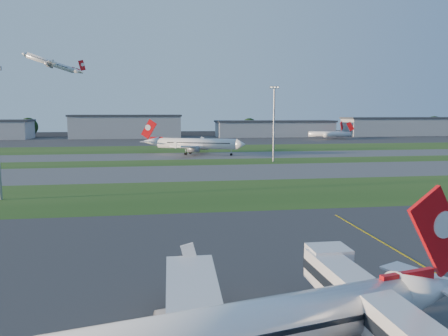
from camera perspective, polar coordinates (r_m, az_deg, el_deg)
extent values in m
plane|color=black|center=(47.98, 23.02, -14.30)|extent=(700.00, 700.00, 0.00)
cube|color=#333335|center=(47.98, 23.02, -14.30)|extent=(300.00, 70.00, 0.01)
cube|color=#234717|center=(94.53, 6.40, -3.17)|extent=(300.00, 34.00, 0.01)
cube|color=#515154|center=(126.29, 2.56, -0.47)|extent=(300.00, 32.00, 0.01)
cube|color=#234717|center=(150.71, 0.75, 0.82)|extent=(300.00, 18.00, 0.01)
cube|color=#515154|center=(172.34, -0.42, 1.64)|extent=(300.00, 26.00, 0.01)
cube|color=#234717|center=(204.93, -1.72, 2.56)|extent=(300.00, 40.00, 0.01)
cube|color=#333335|center=(264.44, -3.26, 3.64)|extent=(400.00, 80.00, 0.01)
cube|color=white|center=(30.71, 21.26, -18.71)|extent=(3.44, 24.08, 2.60)
cube|color=black|center=(30.71, 21.26, -18.71)|extent=(3.59, 24.08, 0.80)
cube|color=white|center=(40.30, 13.45, -12.02)|extent=(3.40, 3.00, 3.00)
cylinder|color=gray|center=(39.54, 14.40, -16.18)|extent=(0.70, 0.70, 3.20)
cube|color=black|center=(40.05, 14.34, -17.82)|extent=(2.20, 1.20, 0.70)
cylinder|color=white|center=(28.09, -1.27, -21.10)|extent=(27.66, 9.40, 3.49)
cube|color=red|center=(35.79, 26.28, -7.48)|extent=(5.89, 1.61, 6.95)
cube|color=white|center=(34.83, -4.04, -16.07)|extent=(4.48, 13.88, 1.42)
cylinder|color=slate|center=(33.15, -5.36, -19.29)|extent=(4.23, 2.90, 2.11)
cylinder|color=white|center=(175.07, -3.56, 3.22)|extent=(31.62, 16.43, 4.13)
cube|color=red|center=(182.15, -9.78, 5.03)|extent=(6.64, 3.08, 8.22)
cube|color=white|center=(183.69, -3.04, 3.25)|extent=(7.32, 16.84, 1.68)
cube|color=white|center=(167.24, -4.82, 2.82)|extent=(13.67, 15.96, 1.68)
cylinder|color=slate|center=(181.02, -2.78, 2.81)|extent=(5.17, 4.07, 2.50)
cylinder|color=slate|center=(169.07, -4.03, 2.47)|extent=(5.17, 4.07, 2.50)
cylinder|color=white|center=(254.06, -21.71, 12.63)|extent=(24.19, 6.23, 3.04)
cube|color=red|center=(253.61, -18.24, 13.72)|extent=(5.18, 0.97, 6.05)
cube|color=white|center=(247.61, -21.66, 12.69)|extent=(7.78, 12.48, 1.24)
cube|color=white|center=(260.29, -21.39, 12.42)|extent=(4.90, 12.32, 1.24)
cylinder|color=slate|center=(249.37, -21.89, 12.44)|extent=(3.58, 2.27, 1.84)
cylinder|color=slate|center=(258.57, -21.69, 12.25)|extent=(3.58, 2.27, 1.84)
cylinder|color=white|center=(285.41, 14.11, 4.34)|extent=(20.72, 20.57, 3.20)
cube|color=red|center=(297.24, 15.12, 5.35)|extent=(3.89, 3.86, 6.16)
cylinder|color=white|center=(282.64, 13.58, 4.33)|extent=(26.18, 7.32, 3.20)
cube|color=red|center=(285.61, 16.17, 5.24)|extent=(5.16, 1.12, 6.16)
cylinder|color=gray|center=(150.99, 6.53, 5.54)|extent=(0.60, 0.60, 25.00)
cube|color=gray|center=(151.13, 6.60, 10.43)|extent=(3.20, 0.50, 0.80)
cube|color=#FFF2CC|center=(151.13, 6.60, 10.43)|extent=(2.80, 0.70, 0.35)
cube|color=#A2A4AA|center=(293.71, -12.62, 5.21)|extent=(70.00, 22.00, 14.00)
cube|color=#383A3F|center=(293.55, -12.66, 6.69)|extent=(71.40, 23.00, 1.20)
cube|color=#A2A4AA|center=(303.50, 6.65, 5.03)|extent=(80.00, 22.00, 10.00)
cube|color=#383A3F|center=(303.33, 6.66, 6.08)|extent=(81.60, 23.00, 1.20)
cube|color=#A2A4AA|center=(343.36, 23.04, 4.92)|extent=(95.00, 22.00, 12.00)
cube|color=#383A3F|center=(343.20, 23.10, 6.02)|extent=(96.90, 23.00, 1.20)
cylinder|color=black|center=(319.92, -24.12, 4.05)|extent=(1.00, 1.00, 4.40)
sphere|color=black|center=(319.73, -24.17, 4.93)|extent=(12.10, 12.10, 12.10)
cylinder|color=black|center=(304.20, -7.73, 4.41)|extent=(1.00, 1.00, 3.60)
sphere|color=black|center=(304.02, -7.75, 5.17)|extent=(9.90, 9.90, 9.90)
cylinder|color=black|center=(313.76, 3.32, 4.61)|extent=(1.00, 1.00, 4.20)
sphere|color=black|center=(313.56, 3.32, 5.47)|extent=(11.55, 11.55, 11.55)
cylinder|color=black|center=(335.34, 16.07, 4.48)|extent=(1.00, 1.00, 3.80)
sphere|color=black|center=(335.17, 16.10, 5.21)|extent=(10.45, 10.45, 10.45)
cylinder|color=black|center=(373.17, 25.68, 4.37)|extent=(1.00, 1.00, 4.60)
sphere|color=black|center=(373.00, 25.72, 5.16)|extent=(12.65, 12.65, 12.65)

